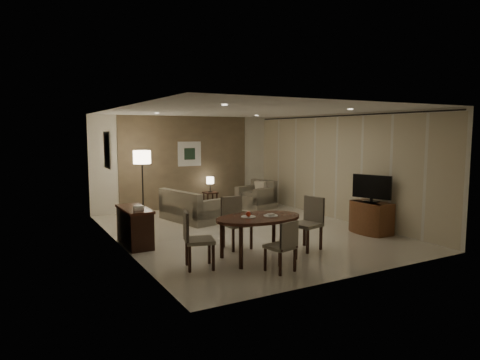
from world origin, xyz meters
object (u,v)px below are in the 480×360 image
chair_right (306,224)px  floor_lamp (143,185)px  dining_table (259,238)px  console_desk (135,227)px  chair_far (237,223)px  armchair (256,195)px  sofa (191,205)px  tv_cabinet (371,217)px  chair_left (200,240)px  chair_near (280,246)px  side_table (210,200)px

chair_right → floor_lamp: bearing=-170.9°
dining_table → console_desk: bearing=130.7°
console_desk → chair_far: bearing=-34.9°
console_desk → armchair: size_ratio=1.31×
console_desk → sofa: bearing=41.6°
sofa → floor_lamp: floor_lamp is taller
console_desk → dining_table: size_ratio=0.75×
tv_cabinet → floor_lamp: floor_lamp is taller
chair_right → armchair: 4.52m
chair_left → chair_right: bearing=-73.6°
dining_table → sofa: (0.20, 3.62, 0.02)m
chair_left → armchair: 5.68m
tv_cabinet → floor_lamp: size_ratio=0.51×
chair_near → armchair: chair_near is taller
tv_cabinet → chair_left: 4.36m
console_desk → chair_left: (0.55, -1.94, 0.10)m
chair_far → dining_table: bearing=-90.6°
console_desk → side_table: 4.41m
tv_cabinet → chair_left: size_ratio=0.94×
dining_table → armchair: (2.56, 4.34, 0.03)m
console_desk → tv_cabinet: (4.89, -1.50, -0.03)m
dining_table → side_table: size_ratio=3.41×
tv_cabinet → chair_right: 2.15m
sofa → armchair: (2.36, 0.72, 0.01)m
chair_near → floor_lamp: bearing=-94.5°
chair_left → sofa: 3.84m
dining_table → chair_right: 1.11m
chair_right → side_table: (0.33, 5.02, -0.26)m
tv_cabinet → dining_table: dining_table is taller
armchair → side_table: 1.37m
armchair → sofa: bearing=-88.7°
chair_right → floor_lamp: 4.86m
chair_far → armchair: size_ratio=1.07×
dining_table → chair_right: bearing=3.4°
armchair → console_desk: bearing=-76.3°
chair_left → dining_table: bearing=-75.6°
dining_table → chair_far: bearing=90.3°
console_desk → chair_right: 3.36m
chair_near → chair_left: bearing=-48.2°
chair_right → armchair: (1.46, 4.28, -0.09)m
chair_right → sofa: (-0.90, 3.55, -0.11)m
chair_left → floor_lamp: size_ratio=0.54×
sofa → chair_far: bearing=162.5°
dining_table → armchair: armchair is taller
console_desk → dining_table: (1.68, -1.95, 0.00)m
chair_near → floor_lamp: size_ratio=0.47×
chair_left → chair_near: bearing=-111.0°
floor_lamp → armchair: bearing=-3.4°
sofa → side_table: size_ratio=3.56×
chair_left → tv_cabinet: bearing=-69.1°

